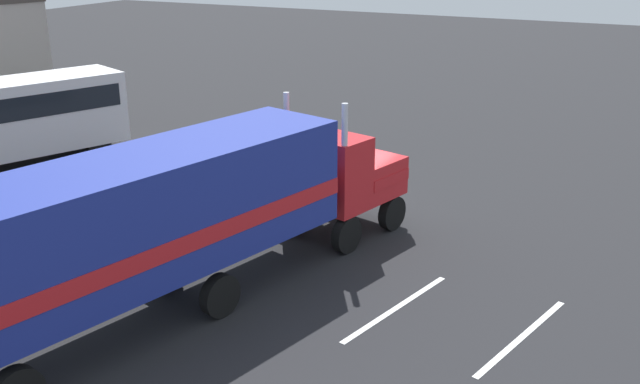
# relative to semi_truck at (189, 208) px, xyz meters

# --- Properties ---
(ground_plane) EXTENTS (120.00, 120.00, 0.00)m
(ground_plane) POSITION_rel_semi_truck_xyz_m (6.77, -1.31, -2.52)
(ground_plane) COLOR #232326
(lane_stripe_near) EXTENTS (4.30, 1.26, 0.01)m
(lane_stripe_near) POSITION_rel_semi_truck_xyz_m (1.85, -4.81, -2.52)
(lane_stripe_near) COLOR silver
(lane_stripe_near) RESTS_ON ground_plane
(lane_stripe_mid) EXTENTS (4.29, 1.29, 0.01)m
(lane_stripe_mid) POSITION_rel_semi_truck_xyz_m (1.83, -7.93, -2.52)
(lane_stripe_mid) COLOR silver
(lane_stripe_mid) RESTS_ON ground_plane
(semi_truck) EXTENTS (14.32, 6.08, 4.50)m
(semi_truck) POSITION_rel_semi_truck_xyz_m (0.00, 0.00, 0.00)
(semi_truck) COLOR red
(semi_truck) RESTS_ON ground_plane
(person_bystander) EXTENTS (0.41, 0.48, 1.63)m
(person_bystander) POSITION_rel_semi_truck_xyz_m (0.36, 2.14, -1.63)
(person_bystander) COLOR #2D3347
(person_bystander) RESTS_ON ground_plane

